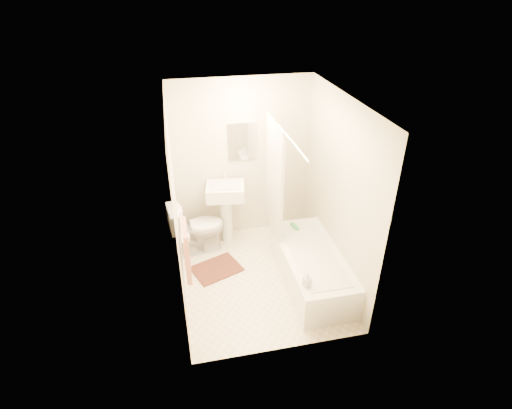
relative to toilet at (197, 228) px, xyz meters
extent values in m
plane|color=beige|center=(0.75, -0.80, -0.39)|extent=(2.40, 2.40, 0.00)
plane|color=white|center=(0.75, -0.80, 2.01)|extent=(2.40, 2.40, 0.00)
cube|color=beige|center=(0.75, 0.40, 0.81)|extent=(2.00, 0.02, 2.40)
cube|color=beige|center=(-0.25, -0.80, 0.81)|extent=(0.02, 2.40, 2.40)
cube|color=beige|center=(1.75, -0.80, 0.81)|extent=(0.02, 2.40, 2.40)
cube|color=white|center=(0.75, 0.38, 1.11)|extent=(0.40, 0.03, 0.55)
cylinder|color=silver|center=(1.05, -0.70, 1.61)|extent=(0.03, 1.70, 0.03)
cube|color=silver|center=(1.05, -0.30, 0.83)|extent=(0.04, 0.80, 1.55)
cylinder|color=silver|center=(-0.21, -1.05, 0.71)|extent=(0.02, 0.60, 0.02)
cube|color=#CC7266|center=(-0.18, -1.05, 0.39)|extent=(0.06, 0.45, 0.66)
cylinder|color=white|center=(-0.18, -0.68, 0.31)|extent=(0.11, 0.12, 0.12)
imported|color=white|center=(0.00, 0.00, 0.00)|extent=(0.84, 0.53, 0.78)
cube|color=#4C2B1C|center=(0.20, -0.51, -0.38)|extent=(0.76, 0.67, 0.02)
imported|color=silver|center=(1.13, -1.57, 0.16)|extent=(0.10, 0.10, 0.17)
cube|color=green|center=(1.34, -0.39, 0.09)|extent=(0.09, 0.19, 0.04)
camera|label=1|loc=(-0.17, -4.85, 3.18)|focal=28.00mm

